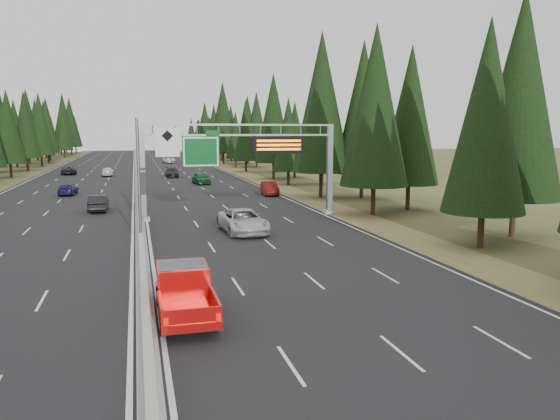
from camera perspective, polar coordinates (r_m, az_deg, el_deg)
The scene contains 18 objects.
road at distance 90.17m, azimuth -14.70°, elevation 3.34°, with size 32.00×260.00×0.08m, color black.
shoulder_right at distance 91.94m, azimuth -3.52°, elevation 3.67°, with size 3.60×260.00×0.06m, color olive.
shoulder_left at distance 91.88m, azimuth -25.87°, elevation 2.86°, with size 3.60×260.00×0.06m, color #3C411E.
median_barrier at distance 90.14m, azimuth -14.70°, elevation 3.57°, with size 0.70×260.00×0.85m.
sign_gantry at distance 45.72m, azimuth -3.38°, elevation 5.71°, with size 16.75×0.98×7.80m.
hov_sign_pole at distance 34.95m, azimuth -13.60°, elevation 3.84°, with size 2.80×0.50×8.00m.
tree_row_right at distance 74.59m, azimuth 2.46°, elevation 9.42°, with size 12.17×242.29×18.33m.
silver_minivan at distance 38.98m, azimuth -3.90°, elevation -1.15°, with size 2.79×6.04×1.68m, color silver.
red_pickup at distance 22.07m, azimuth -10.02°, elevation -7.99°, with size 2.07×5.80×1.89m.
car_ahead_green at distance 76.15m, azimuth -8.25°, elevation 3.32°, with size 1.94×4.81×1.64m, color #135520.
car_ahead_dkred at distance 62.11m, azimuth -1.09°, elevation 2.27°, with size 1.61×4.62×1.52m, color #60110D.
car_ahead_dkgrey at distance 88.65m, azimuth -11.23°, elevation 3.87°, with size 2.07×5.10×1.48m, color black.
car_ahead_white at distance 128.95m, azimuth -11.55°, elevation 5.18°, with size 2.58×5.60×1.56m, color silver.
car_ahead_far at distance 159.48m, azimuth -14.28°, elevation 5.63°, with size 1.80×4.48×1.53m, color black.
car_onc_near at distance 52.12m, azimuth -18.44°, elevation 0.69°, with size 1.56×4.47×1.47m, color black.
car_onc_blue at distance 66.86m, azimuth -21.28°, elevation 2.04°, with size 1.82×4.49×1.30m, color #18164E.
car_onc_white at distance 93.09m, azimuth -17.59°, elevation 3.86°, with size 1.79×4.45×1.52m, color silver.
car_onc_far at distance 98.88m, azimuth -21.19°, elevation 3.89°, with size 2.37×5.14×1.43m, color black.
Camera 1 is at (-0.15, -9.89, 7.22)m, focal length 35.00 mm.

